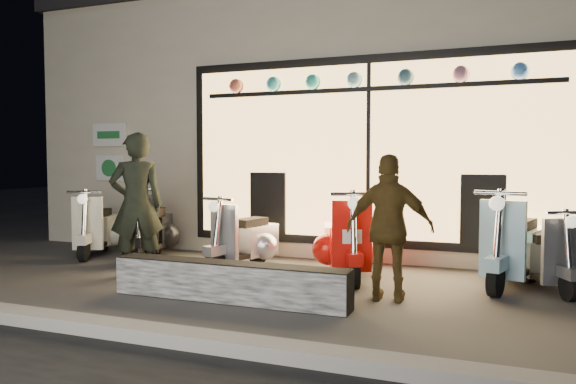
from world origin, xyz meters
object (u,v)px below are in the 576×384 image
(graffiti_barrier, at_px, (229,282))
(woman, at_px, (390,228))
(man, at_px, (136,204))
(scooter_red, at_px, (345,242))
(scooter_silver, at_px, (248,239))

(graffiti_barrier, bearing_deg, woman, 22.28)
(graffiti_barrier, relative_size, man, 1.43)
(woman, bearing_deg, man, -7.99)
(scooter_red, xyz_separation_m, man, (-2.41, -0.95, 0.47))
(man, height_order, woman, man)
(scooter_red, distance_m, woman, 1.35)
(scooter_silver, relative_size, man, 0.73)
(scooter_red, bearing_deg, graffiti_barrier, -137.02)
(scooter_red, height_order, man, man)
(graffiti_barrier, relative_size, scooter_silver, 1.96)
(scooter_red, bearing_deg, man, 178.43)
(graffiti_barrier, height_order, woman, woman)
(scooter_silver, relative_size, scooter_red, 0.91)
(scooter_silver, xyz_separation_m, woman, (2.14, -1.15, 0.38))
(scooter_silver, bearing_deg, woman, -15.52)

